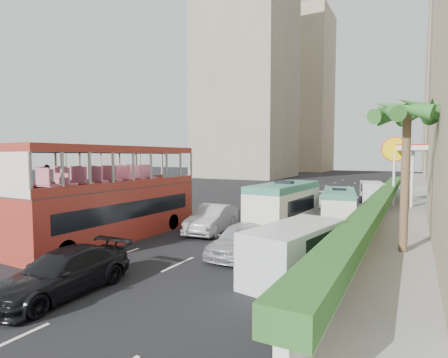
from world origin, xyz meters
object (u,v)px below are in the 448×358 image
Objects in this scene: minibus_near at (284,208)px; shell_station at (438,176)px; car_silver_lane_b at (240,256)px; panel_van_near at (296,252)px; minibus_far at (339,210)px; car_black at (63,294)px; palm_tree at (405,182)px; double_decker_bus at (116,193)px; van_asset at (320,206)px; panel_van_far at (372,192)px; car_silver_lane_a at (212,232)px.

minibus_near is 0.82× the size of shell_station.
panel_van_near reaches higher than car_silver_lane_b.
car_black is at bearing -121.78° from minibus_far.
car_silver_lane_b is at bearing -111.05° from shell_station.
palm_tree is (6.37, -2.08, 1.93)m from minibus_near.
van_asset is (6.80, 17.98, -2.53)m from double_decker_bus.
car_black is 30.66m from panel_van_far.
car_silver_lane_b is 0.88× the size of panel_van_near.
panel_van_near reaches higher than car_black.
car_silver_lane_a is 0.89× the size of minibus_far.
palm_tree reaches higher than car_black.
double_decker_bus is 8.00m from car_black.
car_silver_lane_b is at bearing -118.95° from minibus_far.
panel_van_far is (10.49, 23.61, -1.57)m from double_decker_bus.
double_decker_bus is 1.68× the size of minibus_near.
car_black is 24.48m from van_asset.
car_silver_lane_a is 20.79m from panel_van_far.
car_silver_lane_b is at bearing -151.13° from palm_tree.
car_silver_lane_b is 7.49m from car_black.
minibus_near is at bearing -75.70° from van_asset.
panel_van_far is 5.82m from shell_station.
shell_station is (8.57, 16.92, 1.30)m from minibus_near.
palm_tree is at bearing -7.60° from car_silver_lane_a.
double_decker_bus is at bearing -140.68° from car_silver_lane_a.
car_silver_lane_a is 5.06m from car_silver_lane_b.
shell_station is (5.88, 14.45, 1.53)m from minibus_far.
van_asset is at bearing 81.05° from car_black.
double_decker_bus is 2.22× the size of panel_van_near.
van_asset is (3.09, 13.99, 0.00)m from car_silver_lane_a.
minibus_far is (3.32, -9.42, 1.22)m from van_asset.
minibus_near is 1.20× the size of minibus_far.
shell_station is (9.20, 5.02, 2.75)m from van_asset.
car_silver_lane_b is 8.69m from minibus_far.
double_decker_bus is at bearing -124.59° from panel_van_far.
double_decker_bus is 28.02m from shell_station.
palm_tree is (9.67, 10.36, 3.38)m from car_black.
minibus_far is at bearing 128.97° from palm_tree.
car_silver_lane_a is 1.12× the size of car_silver_lane_b.
panel_van_near is at bearing -68.18° from van_asset.
minibus_far is 6.25m from palm_tree.
panel_van_far is at bearing 173.67° from shell_station.
car_silver_lane_a is 22.81m from shell_station.
car_black is at bearing -133.02° from palm_tree.
double_decker_bus reaches higher than panel_van_far.
minibus_near reaches higher than panel_van_far.
shell_station reaches higher than car_silver_lane_b.
double_decker_bus is 2.27× the size of van_asset.
shell_station is (12.29, 19.02, 2.75)m from car_silver_lane_a.
car_silver_lane_a is at bearing -179.91° from palm_tree.
minibus_far is at bearing -59.35° from van_asset.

